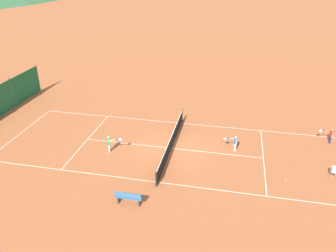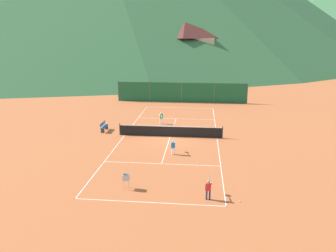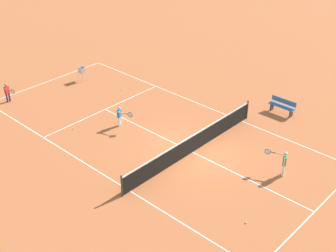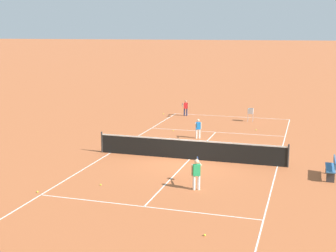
# 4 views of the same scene
# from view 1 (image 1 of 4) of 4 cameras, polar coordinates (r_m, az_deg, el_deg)

# --- Properties ---
(ground_plane) EXTENTS (600.00, 600.00, 0.00)m
(ground_plane) POSITION_cam_1_polar(r_m,az_deg,el_deg) (23.45, 0.56, -3.89)
(ground_plane) COLOR #B25B33
(court_line_markings) EXTENTS (8.25, 23.85, 0.01)m
(court_line_markings) POSITION_cam_1_polar(r_m,az_deg,el_deg) (23.45, 0.56, -3.89)
(court_line_markings) COLOR white
(court_line_markings) RESTS_ON ground
(tennis_net) EXTENTS (9.18, 0.08, 1.06)m
(tennis_net) POSITION_cam_1_polar(r_m,az_deg,el_deg) (23.20, 0.56, -2.83)
(tennis_net) COLOR #2D2D2D
(tennis_net) RESTS_ON ground
(player_far_baseline) EXTENTS (0.37, 1.00, 1.13)m
(player_far_baseline) POSITION_cam_1_polar(r_m,az_deg,el_deg) (23.34, 11.55, -2.78)
(player_far_baseline) COLOR white
(player_far_baseline) RESTS_ON ground
(player_far_service) EXTENTS (0.42, 1.05, 1.22)m
(player_far_service) POSITION_cam_1_polar(r_m,az_deg,el_deg) (23.07, -10.15, -2.88)
(player_far_service) COLOR white
(player_far_service) RESTS_ON ground
(player_near_service) EXTENTS (0.38, 1.00, 1.14)m
(player_near_service) POSITION_cam_1_polar(r_m,az_deg,el_deg) (26.57, 26.41, -1.38)
(player_near_service) COLOR #23284C
(player_near_service) RESTS_ON ground
(tennis_ball_by_net_left) EXTENTS (0.07, 0.07, 0.07)m
(tennis_ball_by_net_left) POSITION_cam_1_polar(r_m,az_deg,el_deg) (21.50, 19.79, -8.80)
(tennis_ball_by_net_left) COLOR #CCE033
(tennis_ball_by_net_left) RESTS_ON ground
(tennis_ball_near_corner) EXTENTS (0.07, 0.07, 0.07)m
(tennis_ball_near_corner) POSITION_cam_1_polar(r_m,az_deg,el_deg) (26.66, -8.48, -0.09)
(tennis_ball_near_corner) COLOR #CCE033
(tennis_ball_near_corner) RESTS_ON ground
(tennis_ball_far_corner) EXTENTS (0.07, 0.07, 0.07)m
(tennis_ball_far_corner) POSITION_cam_1_polar(r_m,az_deg,el_deg) (28.36, 25.77, -0.94)
(tennis_ball_far_corner) COLOR #CCE033
(tennis_ball_far_corner) RESTS_ON ground
(tennis_ball_service_box) EXTENTS (0.07, 0.07, 0.07)m
(tennis_ball_service_box) POSITION_cam_1_polar(r_m,az_deg,el_deg) (25.39, 15.07, -2.24)
(tennis_ball_service_box) COLOR #CCE033
(tennis_ball_service_box) RESTS_ON ground
(tennis_ball_alley_left) EXTENTS (0.07, 0.07, 0.07)m
(tennis_ball_alley_left) POSITION_cam_1_polar(r_m,az_deg,el_deg) (28.77, -9.93, 1.90)
(tennis_ball_alley_left) COLOR #CCE033
(tennis_ball_alley_left) RESTS_ON ground
(tennis_ball_mid_court) EXTENTS (0.07, 0.07, 0.07)m
(tennis_ball_mid_court) POSITION_cam_1_polar(r_m,az_deg,el_deg) (24.19, -19.97, -4.57)
(tennis_ball_mid_court) COLOR #CCE033
(tennis_ball_mid_court) RESTS_ON ground
(ball_hopper) EXTENTS (0.36, 0.36, 0.89)m
(ball_hopper) POSITION_cam_1_polar(r_m,az_deg,el_deg) (22.38, 26.95, -6.90)
(ball_hopper) COLOR #B7B7BC
(ball_hopper) RESTS_ON ground
(courtside_bench) EXTENTS (0.36, 1.50, 0.84)m
(courtside_bench) POSITION_cam_1_polar(r_m,az_deg,el_deg) (18.41, -6.87, -12.24)
(courtside_bench) COLOR #336699
(courtside_bench) RESTS_ON ground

